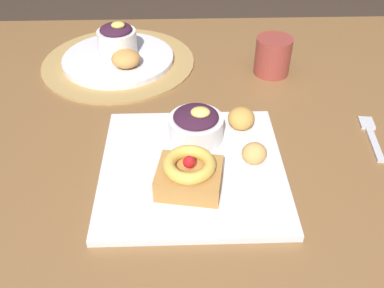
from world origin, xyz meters
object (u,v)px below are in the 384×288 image
fritter_middle (241,118)px  fork (371,134)px  berry_ramekin (196,125)px  fritter_front (254,153)px  back_plate (118,59)px  back_ramekin (117,39)px  cake_slice (189,174)px  back_pastry (126,59)px  front_plate (192,168)px  coffee_mug (273,56)px

fritter_middle → fork: (0.23, -0.02, -0.03)m
berry_ramekin → fritter_front: bearing=-34.9°
back_plate → back_ramekin: (-0.00, 0.02, 0.04)m
back_ramekin → fork: size_ratio=0.69×
back_plate → fritter_middle: bearing=-47.0°
cake_slice → fork: size_ratio=0.84×
berry_ramekin → fritter_front: size_ratio=2.29×
fritter_front → cake_slice: bearing=-152.6°
berry_ramekin → back_ramekin: size_ratio=1.07×
fritter_front → back_pastry: back_pastry is taller
fritter_middle → back_pastry: 0.31m
front_plate → back_plate: back_plate is taller
fritter_middle → back_ramekin: (-0.25, 0.28, 0.02)m
fritter_middle → back_ramekin: bearing=131.3°
cake_slice → fork: (0.33, 0.13, -0.04)m
fritter_front → back_ramekin: (-0.25, 0.37, 0.02)m
fritter_middle → berry_ramekin: bearing=-159.5°
back_pastry → coffee_mug: size_ratio=0.78×
back_pastry → coffee_mug: bearing=-1.4°
back_plate → coffee_mug: bearing=-8.9°
front_plate → coffee_mug: (0.18, 0.31, 0.03)m
fork → fritter_middle: bearing=92.8°
front_plate → back_plate: bearing=113.3°
fritter_middle → coffee_mug: bearing=66.2°
cake_slice → fritter_middle: cake_slice is taller
front_plate → fritter_front: fritter_front is taller
back_ramekin → coffee_mug: bearing=-11.6°
fritter_front → fork: bearing=18.9°
cake_slice → fritter_front: 0.12m
back_plate → coffee_mug: (0.34, -0.05, 0.03)m
back_pastry → fritter_front: bearing=-53.4°
back_pastry → fritter_middle: bearing=-44.5°
back_plate → back_ramekin: size_ratio=2.87×
front_plate → fork: size_ratio=2.31×
cake_slice → coffee_mug: 0.40m
berry_ramekin → fork: (0.31, 0.01, -0.04)m
front_plate → fork: front_plate is taller
fritter_middle → coffee_mug: size_ratio=0.61×
fork → coffee_mug: size_ratio=1.57×
cake_slice → coffee_mug: size_ratio=1.32×
cake_slice → back_pastry: bearing=109.1°
front_plate → fork: bearing=14.3°
fritter_front → berry_ramekin: bearing=145.1°
fritter_front → fritter_middle: bearing=95.8°
cake_slice → back_plate: cake_slice is taller
cake_slice → back_ramekin: (-0.15, 0.43, 0.01)m
fritter_middle → back_plate: bearing=133.0°
front_plate → back_ramekin: (-0.16, 0.38, 0.04)m
back_plate → back_ramekin: back_ramekin is taller
berry_ramekin → back_pastry: 0.29m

